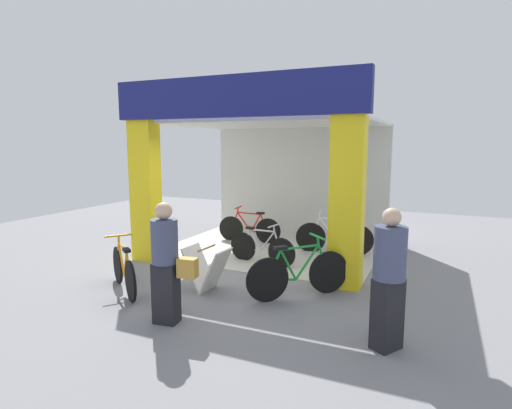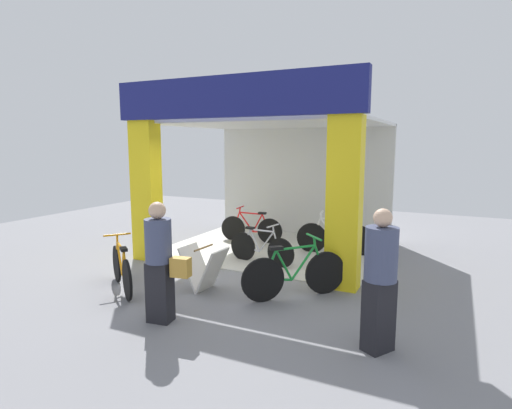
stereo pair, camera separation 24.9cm
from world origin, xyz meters
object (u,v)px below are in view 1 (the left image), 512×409
at_px(bicycle_inside_2, 262,248).
at_px(bicycle_parked_0, 124,270).
at_px(sandwich_board_sign, 207,269).
at_px(bicycle_inside_1, 334,237).
at_px(pedestrian_1, 389,277).
at_px(pedestrian_0, 167,262).
at_px(bicycle_parked_1, 298,273).
at_px(bicycle_inside_0, 250,228).

bearing_deg(bicycle_inside_2, bicycle_parked_0, -121.08).
bearing_deg(sandwich_board_sign, bicycle_parked_0, -153.70).
distance_m(bicycle_inside_1, pedestrian_1, 4.28).
distance_m(pedestrian_0, pedestrian_1, 2.79).
bearing_deg(pedestrian_0, bicycle_inside_1, 74.88).
bearing_deg(pedestrian_0, pedestrian_1, 9.27).
bearing_deg(pedestrian_0, bicycle_parked_1, 50.94).
bearing_deg(bicycle_parked_1, bicycle_inside_0, 126.74).
xyz_separation_m(bicycle_inside_2, bicycle_parked_0, (-1.41, -2.34, 0.03)).
bearing_deg(bicycle_inside_0, sandwich_board_sign, -76.72).
bearing_deg(pedestrian_1, bicycle_inside_2, 136.35).
distance_m(bicycle_inside_2, sandwich_board_sign, 1.76).
relative_size(bicycle_parked_1, pedestrian_1, 0.76).
relative_size(bicycle_inside_1, bicycle_inside_2, 1.12).
bearing_deg(pedestrian_1, bicycle_inside_0, 131.72).
distance_m(bicycle_inside_2, pedestrian_0, 3.07).
height_order(bicycle_inside_1, bicycle_inside_2, bicycle_inside_1).
distance_m(bicycle_inside_1, bicycle_parked_0, 4.50).
xyz_separation_m(pedestrian_0, pedestrian_1, (2.76, 0.45, 0.03)).
height_order(bicycle_inside_0, bicycle_inside_1, bicycle_inside_1).
height_order(bicycle_parked_0, sandwich_board_sign, bicycle_parked_0).
bearing_deg(sandwich_board_sign, bicycle_inside_2, 83.13).
bearing_deg(sandwich_board_sign, pedestrian_0, -83.18).
bearing_deg(pedestrian_0, bicycle_parked_0, 153.19).
distance_m(bicycle_parked_0, sandwich_board_sign, 1.34).
xyz_separation_m(bicycle_parked_1, sandwich_board_sign, (-1.45, -0.32, -0.02)).
bearing_deg(bicycle_inside_0, bicycle_parked_1, -53.26).
relative_size(bicycle_inside_1, sandwich_board_sign, 2.26).
distance_m(bicycle_inside_0, pedestrian_1, 5.58).
height_order(bicycle_inside_2, bicycle_parked_0, bicycle_parked_0).
relative_size(bicycle_inside_1, bicycle_parked_1, 1.30).
bearing_deg(bicycle_parked_1, bicycle_inside_2, 131.03).
relative_size(bicycle_inside_0, bicycle_parked_1, 1.23).
xyz_separation_m(bicycle_inside_2, sandwich_board_sign, (-0.21, -1.75, 0.03)).
bearing_deg(pedestrian_1, pedestrian_0, -170.73).
height_order(bicycle_inside_2, pedestrian_0, pedestrian_0).
relative_size(bicycle_inside_0, bicycle_inside_2, 1.05).
height_order(bicycle_parked_1, sandwich_board_sign, bicycle_parked_1).
bearing_deg(pedestrian_0, sandwich_board_sign, 96.82).
height_order(bicycle_inside_0, bicycle_parked_1, bicycle_parked_1).
distance_m(bicycle_parked_1, pedestrian_1, 1.92).
height_order(bicycle_inside_0, bicycle_inside_2, bicycle_inside_0).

